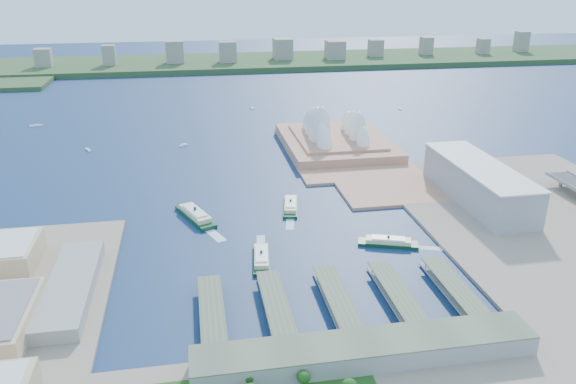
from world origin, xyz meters
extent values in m
plane|color=#10234C|center=(0.00, 0.00, 0.00)|extent=(3000.00, 3000.00, 0.00)
cube|color=#AE795F|center=(107.50, 260.00, 1.50)|extent=(135.00, 220.00, 3.00)
cube|color=#2D4926|center=(0.00, 980.00, 6.00)|extent=(2200.00, 260.00, 12.00)
cube|color=gray|center=(195.00, 80.00, 20.50)|extent=(45.00, 155.00, 35.00)
cube|color=gray|center=(15.00, -135.00, 9.00)|extent=(200.00, 28.00, 12.00)
camera|label=1|loc=(-75.09, -388.94, 212.71)|focal=35.00mm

